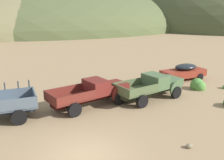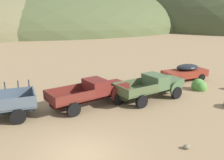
# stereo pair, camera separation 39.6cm
# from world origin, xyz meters

# --- Properties ---
(ground_plane) EXTENTS (300.00, 300.00, 0.00)m
(ground_plane) POSITION_xyz_m (0.00, 0.00, 0.00)
(ground_plane) COLOR #937A56
(hill_far_left) EXTENTS (102.30, 80.03, 28.63)m
(hill_far_left) POSITION_xyz_m (19.94, 84.17, 0.00)
(hill_far_left) COLOR #4C5633
(hill_far_left) RESTS_ON ground
(hill_center) EXTENTS (71.24, 88.36, 39.30)m
(hill_center) POSITION_xyz_m (72.34, 69.77, 0.00)
(hill_center) COLOR #424C2D
(hill_center) RESTS_ON ground
(truck_oxblood) EXTENTS (6.35, 3.24, 1.89)m
(truck_oxblood) POSITION_xyz_m (3.06, 6.15, 0.99)
(truck_oxblood) COLOR black
(truck_oxblood) RESTS_ON ground
(truck_weathered_green) EXTENTS (6.05, 3.16, 1.89)m
(truck_weathered_green) POSITION_xyz_m (7.83, 5.61, 0.99)
(truck_weathered_green) COLOR #232B1B
(truck_weathered_green) RESTS_ON ground
(car_rust_red) EXTENTS (4.79, 1.98, 1.57)m
(car_rust_red) POSITION_xyz_m (13.29, 8.83, 0.82)
(car_rust_red) COLOR maroon
(car_rust_red) RESTS_ON ground
(bush_back_edge) EXTENTS (1.21, 1.32, 1.25)m
(bush_back_edge) POSITION_xyz_m (12.57, 5.82, 0.32)
(bush_back_edge) COLOR #4C8438
(bush_back_edge) RESTS_ON ground
(rock_flat) EXTENTS (0.38, 0.30, 0.23)m
(rock_flat) POSITION_xyz_m (5.11, -1.62, 0.10)
(rock_flat) COLOR #736C51
(rock_flat) RESTS_ON ground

